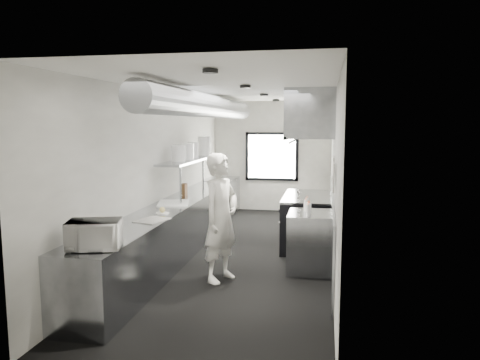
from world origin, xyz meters
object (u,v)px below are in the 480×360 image
at_px(cutting_board, 173,203).
at_px(range, 306,221).
at_px(knife_block, 184,190).
at_px(squeeze_bottle_d, 306,205).
at_px(plate_stack_b, 188,151).
at_px(plate_stack_d, 204,146).
at_px(line_cook, 221,218).
at_px(deli_tub_a, 103,231).
at_px(squeeze_bottle_a, 308,210).
at_px(microwave, 94,235).
at_px(bottle_station, 310,242).
at_px(deli_tub_b, 100,231).
at_px(small_plate, 162,213).
at_px(plate_stack_c, 193,150).
at_px(prep_counter, 171,232).
at_px(squeeze_bottle_e, 307,203).
at_px(squeeze_bottle_b, 309,209).
at_px(far_work_table, 221,197).
at_px(squeeze_bottle_c, 308,208).
at_px(exhaust_hood, 312,115).
at_px(plate_stack_a, 179,153).

bearing_deg(cutting_board, range, 25.96).
distance_m(knife_block, squeeze_bottle_d, 2.54).
xyz_separation_m(plate_stack_b, plate_stack_d, (0.03, 1.08, 0.05)).
distance_m(line_cook, deli_tub_a, 1.69).
bearing_deg(squeeze_bottle_a, microwave, -135.51).
bearing_deg(squeeze_bottle_a, bottle_station, 84.38).
height_order(deli_tub_b, cutting_board, deli_tub_b).
height_order(small_plate, plate_stack_d, plate_stack_d).
xyz_separation_m(plate_stack_d, squeeze_bottle_a, (2.30, -2.74, -0.78)).
height_order(plate_stack_c, squeeze_bottle_d, plate_stack_c).
height_order(prep_counter, squeeze_bottle_d, squeeze_bottle_d).
relative_size(range, squeeze_bottle_e, 9.28).
bearing_deg(knife_block, squeeze_bottle_b, -32.46).
height_order(line_cook, squeeze_bottle_d, line_cook).
relative_size(prep_counter, squeeze_bottle_b, 34.85).
relative_size(prep_counter, deli_tub_b, 39.09).
distance_m(range, squeeze_bottle_b, 1.61).
relative_size(far_work_table, squeeze_bottle_c, 7.41).
bearing_deg(line_cook, squeeze_bottle_d, -31.76).
height_order(prep_counter, squeeze_bottle_e, squeeze_bottle_e).
bearing_deg(squeeze_bottle_c, knife_block, 152.50).
distance_m(squeeze_bottle_b, squeeze_bottle_d, 0.24).
height_order(exhaust_hood, line_cook, exhaust_hood).
relative_size(small_plate, plate_stack_a, 0.68).
bearing_deg(plate_stack_c, exhaust_hood, -9.10).
bearing_deg(microwave, squeeze_bottle_c, 30.65).
bearing_deg(plate_stack_b, microwave, -88.00).
xyz_separation_m(squeeze_bottle_b, squeeze_bottle_e, (-0.05, 0.47, 0.00)).
relative_size(squeeze_bottle_a, squeeze_bottle_e, 1.00).
bearing_deg(plate_stack_c, small_plate, -85.23).
bearing_deg(cutting_board, squeeze_bottle_b, -11.32).
xyz_separation_m(cutting_board, squeeze_bottle_b, (2.28, -0.46, 0.07)).
distance_m(range, squeeze_bottle_e, 1.17).
bearing_deg(exhaust_hood, knife_block, -174.74).
height_order(bottle_station, plate_stack_d, plate_stack_d).
relative_size(prep_counter, plate_stack_c, 19.49).
xyz_separation_m(exhaust_hood, deli_tub_b, (-2.39, -3.30, -1.44)).
bearing_deg(knife_block, plate_stack_a, -93.50).
xyz_separation_m(range, bottle_station, (0.11, -1.40, -0.02)).
height_order(prep_counter, deli_tub_a, deli_tub_a).
relative_size(knife_block, squeeze_bottle_d, 1.27).
bearing_deg(plate_stack_a, line_cook, -54.11).
relative_size(squeeze_bottle_a, squeeze_bottle_b, 1.00).
bearing_deg(line_cook, microwave, 174.82).
distance_m(range, deli_tub_a, 4.03).
distance_m(microwave, squeeze_bottle_e, 3.52).
relative_size(range, squeeze_bottle_a, 9.31).
bearing_deg(microwave, knife_block, 75.66).
bearing_deg(exhaust_hood, squeeze_bottle_b, -88.44).
relative_size(line_cook, cutting_board, 2.75).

